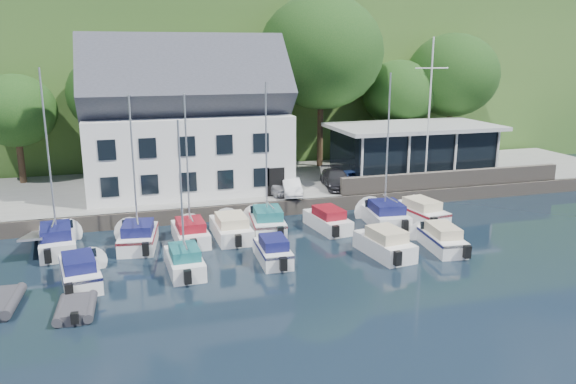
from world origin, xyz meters
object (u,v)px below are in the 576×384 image
at_px(car_blue, 352,178).
at_px(boat_r2_2, 273,249).
at_px(boat_r1_6, 387,152).
at_px(club_pavilion, 412,150).
at_px(boat_r2_0, 80,269).
at_px(boat_r1_5, 327,218).
at_px(car_dgrey, 336,179).
at_px(boat_r1_2, 188,172).
at_px(boat_r2_3, 384,241).
at_px(boat_r1_3, 231,226).
at_px(car_silver, 274,186).
at_px(boat_r1_1, 134,168).
at_px(harbor_building, 187,130).
at_px(boat_r2_4, 440,236).
at_px(dinghy_1, 76,307).
at_px(boat_r1_7, 420,210).
at_px(boat_r2_1, 181,190).
at_px(boat_r1_0, 50,168).
at_px(flagpole, 429,114).
at_px(boat_r1_4, 266,156).
at_px(car_white, 291,187).

relative_size(car_blue, boat_r2_2, 0.72).
distance_m(boat_r1_6, boat_r2_2, 10.37).
height_order(club_pavilion, boat_r2_0, club_pavilion).
bearing_deg(boat_r1_5, club_pavilion, 32.52).
xyz_separation_m(car_dgrey, boat_r1_2, (-11.57, -6.31, 2.54)).
relative_size(car_dgrey, boat_r2_3, 0.81).
bearing_deg(boat_r2_0, boat_r1_3, 20.88).
bearing_deg(club_pavilion, boat_r2_0, -151.99).
height_order(car_silver, boat_r1_3, car_silver).
bearing_deg(boat_r1_1, boat_r1_2, 11.09).
bearing_deg(boat_r2_2, boat_r2_0, -177.45).
distance_m(harbor_building, boat_r1_3, 10.29).
distance_m(car_dgrey, boat_r2_4, 11.65).
relative_size(boat_r1_5, dinghy_1, 2.03).
distance_m(boat_r1_7, boat_r2_1, 16.79).
relative_size(harbor_building, boat_r1_1, 1.57).
xyz_separation_m(boat_r1_0, boat_r1_3, (9.73, -0.42, -4.00)).
height_order(flagpole, boat_r1_3, flagpole).
xyz_separation_m(car_silver, flagpole, (11.39, -1.06, 4.84)).
bearing_deg(harbor_building, boat_r2_4, -49.26).
bearing_deg(boat_r1_7, club_pavilion, 56.74).
bearing_deg(boat_r2_3, boat_r1_1, 150.89).
xyz_separation_m(harbor_building, flagpole, (16.99, -4.45, 1.07)).
height_order(boat_r1_0, boat_r2_3, boat_r1_0).
height_order(boat_r1_3, boat_r2_2, boat_r1_3).
height_order(car_silver, boat_r1_7, car_silver).
distance_m(flagpole, boat_r1_0, 25.76).
height_order(club_pavilion, car_dgrey, club_pavilion).
xyz_separation_m(boat_r1_4, boat_r2_4, (8.66, -5.65, -4.05)).
distance_m(car_silver, boat_r1_7, 10.18).
bearing_deg(club_pavilion, dinghy_1, -146.16).
xyz_separation_m(boat_r1_2, boat_r1_6, (12.36, -0.23, 0.54)).
distance_m(boat_r1_6, dinghy_1, 20.25).
bearing_deg(boat_r2_3, boat_r1_4, 124.41).
height_order(boat_r1_2, boat_r1_5, boat_r1_2).
xyz_separation_m(boat_r1_4, boat_r1_6, (7.60, -0.72, -0.04)).
bearing_deg(boat_r2_1, club_pavilion, 31.32).
height_order(club_pavilion, car_blue, club_pavilion).
bearing_deg(boat_r1_6, car_silver, 139.54).
height_order(car_silver, boat_r2_2, car_silver).
bearing_deg(boat_r1_2, boat_r1_0, 174.09).
bearing_deg(boat_r2_0, harbor_building, 54.80).
distance_m(boat_r1_0, boat_r2_0, 6.62).
relative_size(boat_r1_0, boat_r1_4, 0.99).
xyz_separation_m(car_white, boat_r1_3, (-5.27, -5.03, -0.86)).
height_order(car_white, boat_r1_2, boat_r1_2).
xyz_separation_m(boat_r1_3, boat_r2_4, (10.99, -5.24, -0.01)).
bearing_deg(boat_r2_0, car_silver, 31.08).
relative_size(boat_r1_0, boat_r1_3, 1.57).
bearing_deg(boat_r1_3, boat_r2_1, -125.74).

